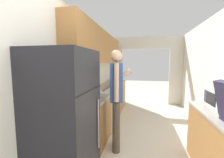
{
  "coord_description": "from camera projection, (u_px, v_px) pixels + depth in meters",
  "views": [
    {
      "loc": [
        -0.06,
        -1.01,
        1.53
      ],
      "look_at": [
        -0.83,
        2.68,
        1.12
      ],
      "focal_mm": 24.0,
      "sensor_mm": 36.0,
      "label": 1
    }
  ],
  "objects": [
    {
      "name": "wall_left",
      "position": [
        90.0,
        62.0,
        3.4
      ],
      "size": [
        0.38,
        7.14,
        2.5
      ],
      "color": "silver",
      "rests_on": "ground_plane"
    },
    {
      "name": "wall_far_with_doorway",
      "position": [
        145.0,
        65.0,
        5.62
      ],
      "size": [
        3.03,
        0.06,
        2.5
      ],
      "color": "silver",
      "rests_on": "ground_plane"
    },
    {
      "name": "range_oven",
      "position": [
        102.0,
        108.0,
        3.6
      ],
      "size": [
        0.66,
        0.76,
        1.03
      ],
      "color": "#B7B7BC",
      "rests_on": "ground_plane"
    },
    {
      "name": "person",
      "position": [
        116.0,
        97.0,
        2.57
      ],
      "size": [
        0.56,
        0.42,
        1.74
      ],
      "rotation": [
        0.0,
        0.0,
        1.76
      ],
      "color": "#4C4238",
      "rests_on": "ground_plane"
    },
    {
      "name": "refrigerator",
      "position": [
        65.0,
        119.0,
        1.83
      ],
      "size": [
        0.69,
        0.78,
        1.69
      ],
      "color": "black",
      "rests_on": "ground_plane"
    },
    {
      "name": "counter_left",
      "position": [
        107.0,
        103.0,
        4.11
      ],
      "size": [
        0.62,
        3.57,
        0.89
      ],
      "color": "#9E6B38",
      "rests_on": "ground_plane"
    }
  ]
}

